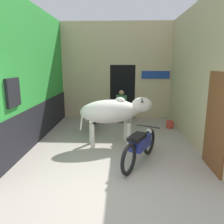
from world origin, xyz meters
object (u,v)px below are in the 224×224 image
cow (114,111)px  bucket (170,124)px  plastic_stool (129,115)px  motorcycle_near (140,145)px  motorcycle_far (94,117)px  shopkeeper_seated (121,106)px

cow → bucket: (1.93, 1.67, -0.83)m
plastic_stool → bucket: plastic_stool is taller
motorcycle_near → cow: bearing=118.0°
motorcycle_near → motorcycle_far: motorcycle_near is taller
shopkeeper_seated → plastic_stool: bearing=24.2°
shopkeeper_seated → plastic_stool: (0.32, 0.15, -0.41)m
motorcycle_near → shopkeeper_seated: size_ratio=1.37×
motorcycle_far → shopkeeper_seated: bearing=44.0°
cow → plastic_stool: 2.70m
motorcycle_far → bucket: motorcycle_far is taller
cow → plastic_stool: bearing=78.4°
cow → motorcycle_far: bearing=117.7°
cow → shopkeeper_seated: (0.20, 2.41, -0.31)m
cow → plastic_stool: cow is taller
cow → shopkeeper_seated: 2.43m
motorcycle_far → plastic_stool: bearing=39.9°
bucket → cow: bearing=-139.2°
motorcycle_far → motorcycle_near: bearing=-62.2°
cow → shopkeeper_seated: cow is taller
motorcycle_far → bucket: 2.73m
cow → bucket: size_ratio=8.09×
shopkeeper_seated → bucket: shopkeeper_seated is taller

